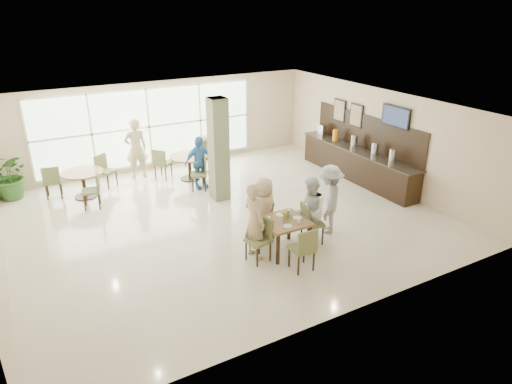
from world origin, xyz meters
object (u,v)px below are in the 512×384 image
adult_b (215,146)px  adult_standing (136,149)px  round_table_left (83,178)px  round_table_right (189,161)px  buffet_counter (357,162)px  potted_plant (11,175)px  adult_a (199,162)px  teen_far (264,209)px  teen_right (310,211)px  teen_standing (329,199)px  main_table (284,224)px  teen_left (254,221)px

adult_b → adult_standing: adult_standing is taller
round_table_left → round_table_right: same height
buffet_counter → potted_plant: size_ratio=3.51×
round_table_right → adult_b: size_ratio=0.63×
buffet_counter → adult_a: (-4.48, 1.67, 0.23)m
teen_far → buffet_counter: bearing=-169.3°
teen_right → teen_standing: (0.68, 0.20, 0.05)m
main_table → teen_standing: bearing=11.3°
main_table → teen_right: bearing=6.1°
adult_standing → adult_a: bearing=128.6°
teen_left → teen_far: (0.58, 0.58, -0.10)m
teen_far → adult_standing: adult_standing is taller
round_table_right → potted_plant: potted_plant is taller
teen_left → adult_standing: size_ratio=0.90×
teen_left → potted_plant: bearing=30.9°
main_table → round_table_left: bearing=121.6°
teen_far → adult_b: size_ratio=0.80×
teen_left → adult_a: size_ratio=1.08×
teen_far → teen_right: size_ratio=0.96×
round_table_right → teen_right: (0.89, -5.05, 0.19)m
round_table_left → adult_standing: (1.73, 0.77, 0.36)m
potted_plant → teen_standing: teen_standing is taller
teen_far → teen_left: bearing=32.2°
potted_plant → buffet_counter: bearing=-20.6°
adult_standing → teen_standing: bearing=117.2°
buffet_counter → teen_right: size_ratio=3.03×
adult_a → teen_far: bearing=-94.2°
round_table_right → buffet_counter: size_ratio=0.25×
main_table → buffet_counter: (4.33, 2.63, -0.10)m
teen_left → teen_standing: (2.08, 0.17, -0.02)m
teen_right → adult_standing: size_ratio=0.83×
round_table_left → main_table: bearing=-58.4°
teen_far → teen_standing: (1.51, -0.42, 0.08)m
teen_left → buffet_counter: bearing=-67.8°
adult_standing → potted_plant: bearing=-1.7°
round_table_right → teen_left: bearing=-96.0°
main_table → teen_standing: (1.42, 0.28, 0.17)m
adult_b → potted_plant: bearing=-101.1°
teen_right → adult_standing: bearing=-138.3°
round_table_left → adult_a: 3.22m
teen_far → teen_right: teen_right is taller
main_table → teen_right: teen_right is taller
round_table_left → buffet_counter: size_ratio=0.24×
main_table → adult_a: bearing=92.0°
round_table_left → round_table_right: (3.08, -0.12, 0.01)m
round_table_left → adult_standing: size_ratio=0.60×
teen_left → adult_b: adult_b is taller
adult_a → buffet_counter: bearing=-25.7°
potted_plant → round_table_left: bearing=-27.1°
round_table_left → teen_standing: (4.65, -4.96, 0.25)m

